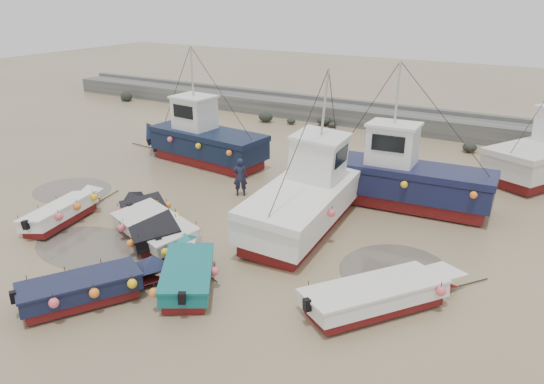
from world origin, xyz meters
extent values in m
plane|color=#9A835F|center=(0.00, 0.00, 0.00)|extent=(120.00, 120.00, 0.00)
cube|color=slate|center=(0.00, 22.00, 0.60)|extent=(60.00, 2.20, 1.20)
cube|color=slate|center=(0.00, 23.21, 1.32)|extent=(60.00, 0.60, 0.25)
ellipsoid|color=black|center=(5.10, 19.02, 0.29)|extent=(0.84, 0.86, 0.51)
ellipsoid|color=black|center=(7.80, 20.56, 0.34)|extent=(0.98, 1.07, 0.72)
ellipsoid|color=black|center=(-5.07, 20.46, 0.35)|extent=(0.99, 0.80, 0.58)
ellipsoid|color=black|center=(-23.51, 19.66, 0.23)|extent=(0.65, 0.64, 0.43)
ellipsoid|color=black|center=(-4.31, 20.27, 0.21)|extent=(0.61, 0.53, 0.32)
ellipsoid|color=black|center=(-9.17, 19.34, 0.38)|extent=(1.09, 0.88, 0.72)
ellipsoid|color=black|center=(-7.25, 19.65, 0.23)|extent=(0.65, 0.60, 0.37)
ellipsoid|color=black|center=(-0.92, 19.60, 0.22)|extent=(0.64, 0.62, 0.48)
ellipsoid|color=black|center=(-23.42, 19.80, 0.38)|extent=(1.10, 0.87, 0.86)
ellipsoid|color=black|center=(7.84, 20.42, 0.19)|extent=(0.55, 0.45, 0.29)
cylinder|color=#5A5148|center=(-4.45, -0.99, 0.00)|extent=(4.99, 4.99, 0.01)
cylinder|color=#5A5148|center=(5.86, 3.11, 0.00)|extent=(3.77, 3.77, 0.01)
cylinder|color=#5A5148|center=(-9.97, 2.74, 0.00)|extent=(3.85, 3.85, 0.01)
cylinder|color=#5A5148|center=(1.64, 11.42, 0.00)|extent=(6.86, 6.86, 0.01)
cube|color=maroon|center=(-7.17, -0.10, 0.15)|extent=(1.69, 3.34, 0.30)
cube|color=white|center=(-7.17, -0.10, 0.53)|extent=(1.92, 3.61, 0.45)
pyramid|color=white|center=(-7.58, 1.92, 0.98)|extent=(1.38, 0.95, 0.90)
cube|color=brown|center=(-7.17, -0.10, 0.69)|extent=(1.56, 3.02, 0.10)
cube|color=white|center=(-7.17, -0.10, 0.78)|extent=(1.98, 3.69, 0.07)
cube|color=black|center=(-6.82, -1.86, 0.70)|extent=(0.25, 0.22, 0.35)
cylinder|color=black|center=(-7.76, 2.78, 0.03)|extent=(0.44, 1.97, 0.04)
sphere|color=orange|center=(-7.64, -1.59, 0.63)|extent=(0.30, 0.30, 0.30)
sphere|color=orange|center=(-6.28, -0.76, 0.63)|extent=(0.30, 0.30, 0.30)
sphere|color=orange|center=(-7.86, -0.52, 0.63)|extent=(0.30, 0.30, 0.30)
sphere|color=orange|center=(-6.49, 0.31, 0.63)|extent=(0.30, 0.30, 0.30)
sphere|color=orange|center=(-8.07, 0.55, 0.63)|extent=(0.30, 0.30, 0.30)
sphere|color=orange|center=(-6.71, 1.38, 0.63)|extent=(0.30, 0.30, 0.30)
cube|color=maroon|center=(-1.80, -3.73, 0.15)|extent=(2.81, 3.47, 0.30)
cube|color=#121832|center=(-1.80, -3.73, 0.53)|extent=(3.14, 3.80, 0.45)
pyramid|color=#121832|center=(-0.72, -1.94, 0.98)|extent=(1.69, 1.41, 0.90)
cube|color=brown|center=(-1.80, -3.73, 0.69)|extent=(2.58, 3.16, 0.10)
cube|color=#121832|center=(-1.80, -3.73, 0.78)|extent=(3.23, 3.90, 0.07)
cube|color=black|center=(-2.75, -5.30, 0.70)|extent=(0.28, 0.27, 0.35)
cylinder|color=black|center=(-0.26, -1.18, 0.03)|extent=(1.07, 1.73, 0.04)
sphere|color=orange|center=(-3.29, -4.46, 0.63)|extent=(0.30, 0.30, 0.30)
sphere|color=orange|center=(-1.47, -4.91, 0.63)|extent=(0.30, 0.30, 0.30)
sphere|color=orange|center=(-2.71, -3.51, 0.63)|extent=(0.30, 0.30, 0.30)
sphere|color=orange|center=(-0.89, -3.96, 0.63)|extent=(0.30, 0.30, 0.30)
sphere|color=orange|center=(-2.13, -2.56, 0.63)|extent=(0.30, 0.30, 0.30)
sphere|color=orange|center=(-0.32, -3.00, 0.63)|extent=(0.30, 0.30, 0.30)
cube|color=maroon|center=(0.47, -1.44, 0.15)|extent=(2.71, 3.19, 0.30)
cube|color=#106164|center=(0.47, -1.44, 0.53)|extent=(3.02, 3.50, 0.45)
pyramid|color=#106164|center=(-0.62, 0.19, 0.98)|extent=(1.62, 1.41, 0.90)
cube|color=brown|center=(0.47, -1.44, 0.69)|extent=(2.49, 2.91, 0.10)
cube|color=#106164|center=(0.47, -1.44, 0.78)|extent=(3.11, 3.59, 0.07)
cube|color=black|center=(1.41, -2.83, 0.70)|extent=(0.28, 0.27, 0.35)
cylinder|color=black|center=(-1.09, 0.90, 0.03)|extent=(1.15, 1.68, 0.04)
sphere|color=orange|center=(0.48, -2.98, 0.63)|extent=(0.30, 0.30, 0.30)
sphere|color=orange|center=(1.19, -0.96, 0.63)|extent=(0.30, 0.30, 0.30)
sphere|color=orange|center=(-0.95, -0.85, 0.63)|extent=(0.30, 0.30, 0.30)
cube|color=maroon|center=(6.07, 0.47, 0.15)|extent=(3.49, 4.05, 0.30)
cube|color=white|center=(6.07, 0.47, 0.53)|extent=(3.87, 4.43, 0.45)
pyramid|color=white|center=(7.54, 2.48, 0.98)|extent=(1.77, 1.56, 0.90)
cube|color=brown|center=(6.07, 0.47, 0.69)|extent=(3.20, 3.69, 0.10)
cube|color=white|center=(6.07, 0.47, 0.78)|extent=(3.98, 4.55, 0.07)
cube|color=black|center=(4.76, -1.33, 0.70)|extent=(0.28, 0.28, 0.35)
cylinder|color=black|center=(8.12, 3.27, 0.03)|extent=(1.21, 1.64, 0.04)
sphere|color=orange|center=(4.30, -0.34, 0.63)|extent=(0.30, 0.30, 0.30)
sphere|color=orange|center=(7.85, 1.28, 0.63)|extent=(0.30, 0.30, 0.30)
cube|color=maroon|center=(-3.37, 1.07, 0.15)|extent=(3.93, 3.45, 0.30)
cube|color=black|center=(-3.37, 1.07, 0.53)|extent=(4.30, 3.82, 0.45)
pyramid|color=black|center=(-5.31, 2.54, 0.98)|extent=(1.56, 1.74, 0.90)
cube|color=brown|center=(-3.37, 1.07, 0.69)|extent=(3.58, 3.16, 0.10)
cube|color=black|center=(-3.37, 1.07, 0.78)|extent=(4.42, 3.93, 0.07)
cube|color=black|center=(-1.64, -0.24, 0.70)|extent=(0.28, 0.28, 0.35)
cylinder|color=black|center=(-6.08, 3.12, 0.03)|extent=(1.62, 1.24, 0.04)
sphere|color=orange|center=(-2.62, -0.68, 0.63)|extent=(0.30, 0.30, 0.30)
sphere|color=orange|center=(-2.14, 1.32, 0.63)|extent=(0.30, 0.30, 0.30)
sphere|color=orange|center=(-3.94, 0.32, 0.63)|extent=(0.30, 0.30, 0.30)
sphere|color=orange|center=(-3.46, 2.32, 0.63)|extent=(0.30, 0.30, 0.30)
sphere|color=orange|center=(-5.26, 1.32, 0.63)|extent=(0.30, 0.30, 0.30)
cube|color=maroon|center=(-2.84, 0.78, 0.15)|extent=(3.84, 2.62, 0.30)
cube|color=silver|center=(-2.84, 0.78, 0.53)|extent=(4.18, 2.96, 0.45)
pyramid|color=silver|center=(-0.72, 0.00, 0.98)|extent=(1.27, 1.89, 0.90)
cube|color=brown|center=(-2.84, 0.78, 0.69)|extent=(3.49, 2.42, 0.10)
cube|color=silver|center=(-2.84, 0.78, 0.78)|extent=(4.28, 3.05, 0.07)
cube|color=black|center=(-4.71, 1.47, 0.70)|extent=(0.24, 0.27, 0.35)
cylinder|color=black|center=(0.14, -0.32, 0.03)|extent=(1.89, 0.73, 0.04)
sphere|color=orange|center=(-3.92, 2.24, 0.63)|extent=(0.30, 0.30, 0.30)
sphere|color=orange|center=(-3.89, 0.11, 0.63)|extent=(0.30, 0.30, 0.30)
sphere|color=orange|center=(-2.50, 1.72, 0.63)|extent=(0.30, 0.30, 0.30)
sphere|color=orange|center=(-2.47, -0.41, 0.63)|extent=(0.30, 0.30, 0.30)
sphere|color=orange|center=(-1.07, 1.19, 0.63)|extent=(0.30, 0.30, 0.30)
cube|color=maroon|center=(-6.85, 9.47, 0.28)|extent=(6.38, 2.64, 0.55)
cube|color=black|center=(-6.85, 9.47, 1.02)|extent=(6.87, 3.04, 0.95)
pyramid|color=black|center=(-10.71, 9.87, 1.72)|extent=(1.66, 2.49, 1.40)
cube|color=brown|center=(-6.85, 9.47, 1.54)|extent=(6.71, 2.93, 0.08)
cube|color=black|center=(-6.85, 9.47, 1.68)|extent=(7.02, 3.10, 0.30)
cube|color=white|center=(-7.75, 9.56, 2.65)|extent=(2.16, 1.85, 1.70)
cube|color=white|center=(-7.75, 9.56, 3.56)|extent=(2.33, 1.99, 0.12)
cube|color=black|center=(-8.77, 9.67, 2.91)|extent=(0.20, 1.40, 0.68)
cylinder|color=#B7B7B2|center=(-7.75, 9.56, 4.92)|extent=(0.10, 0.10, 2.60)
cylinder|color=black|center=(-11.81, 9.99, 0.03)|extent=(2.99, 0.36, 0.05)
sphere|color=#EC5B6A|center=(-4.35, 7.90, 1.38)|extent=(0.30, 0.30, 0.30)
sphere|color=#EC5B6A|center=(-5.14, 10.59, 1.38)|extent=(0.30, 0.30, 0.30)
sphere|color=#EC5B6A|center=(-6.46, 8.12, 1.38)|extent=(0.30, 0.30, 0.30)
sphere|color=#EC5B6A|center=(-7.24, 10.81, 1.38)|extent=(0.30, 0.30, 0.30)
sphere|color=#EC5B6A|center=(-8.57, 8.34, 1.38)|extent=(0.30, 0.30, 0.30)
sphere|color=#EC5B6A|center=(-9.35, 11.03, 1.38)|extent=(0.30, 0.30, 0.30)
cube|color=maroon|center=(1.49, 4.66, 0.28)|extent=(2.86, 7.29, 0.55)
cube|color=white|center=(1.49, 4.66, 1.02)|extent=(3.30, 7.84, 0.95)
pyramid|color=white|center=(1.09, 9.01, 1.72)|extent=(2.73, 1.66, 1.40)
cube|color=brown|center=(1.49, 4.66, 1.54)|extent=(3.18, 7.66, 0.08)
cube|color=white|center=(1.49, 4.66, 1.68)|extent=(3.37, 8.02, 0.30)
cube|color=white|center=(1.39, 5.70, 2.65)|extent=(2.00, 2.16, 1.70)
cube|color=white|center=(1.39, 5.70, 3.56)|extent=(2.16, 2.33, 0.12)
cube|color=black|center=(1.30, 6.71, 2.91)|extent=(1.55, 0.19, 0.68)
cylinder|color=#B7B7B2|center=(1.39, 5.70, 4.92)|extent=(0.10, 0.10, 2.60)
cylinder|color=black|center=(0.98, 10.18, 0.03)|extent=(0.32, 2.99, 0.05)
sphere|color=#EC5B6A|center=(0.34, 1.50, 1.38)|extent=(0.30, 0.30, 0.30)
sphere|color=#EC5B6A|center=(3.00, 3.78, 1.38)|extent=(0.30, 0.30, 0.30)
sphere|color=#EC5B6A|center=(-0.03, 5.54, 1.38)|extent=(0.30, 0.30, 0.30)
sphere|color=#EC5B6A|center=(2.63, 7.81, 1.38)|extent=(0.30, 0.30, 0.30)
cube|color=maroon|center=(4.51, 8.98, 0.28)|extent=(6.54, 2.62, 0.55)
cube|color=#141839|center=(4.51, 8.98, 1.02)|extent=(7.04, 3.03, 0.95)
pyramid|color=#141839|center=(0.54, 8.65, 1.72)|extent=(1.62, 2.59, 1.40)
cube|color=brown|center=(4.51, 8.98, 1.54)|extent=(6.87, 2.92, 0.08)
cube|color=#141839|center=(4.51, 8.98, 1.68)|extent=(7.20, 3.10, 0.30)
cube|color=white|center=(3.57, 8.90, 2.65)|extent=(2.13, 1.90, 1.70)
cube|color=white|center=(3.57, 8.90, 3.56)|extent=(2.31, 2.05, 0.12)
cube|color=black|center=(2.56, 8.82, 2.91)|extent=(0.17, 1.48, 0.68)
cylinder|color=#B7B7B2|center=(3.57, 8.90, 4.92)|extent=(0.10, 0.10, 2.60)
cylinder|color=black|center=(-0.57, 8.56, 0.03)|extent=(2.99, 0.29, 0.05)
sphere|color=#EC5B6A|center=(7.33, 7.84, 1.38)|extent=(0.30, 0.30, 0.30)
sphere|color=#EC5B6A|center=(5.75, 10.45, 1.38)|extent=(0.30, 0.30, 0.30)
sphere|color=#EC5B6A|center=(4.62, 7.62, 1.38)|extent=(0.30, 0.30, 0.30)
sphere|color=#EC5B6A|center=(3.04, 10.23, 1.38)|extent=(0.30, 0.30, 0.30)
sphere|color=#EC5B6A|center=(1.90, 7.40, 1.38)|extent=(0.30, 0.30, 0.30)
sphere|color=#EC5B6A|center=(6.78, 14.36, 1.38)|extent=(0.30, 0.30, 0.30)
sphere|color=#EC5B6A|center=(7.78, 16.25, 1.38)|extent=(0.30, 0.30, 0.30)
sphere|color=#EC5B6A|center=(8.78, 18.13, 1.38)|extent=(0.30, 0.30, 0.30)
imported|color=#181D33|center=(-2.65, 6.32, 0.00)|extent=(0.79, 0.70, 1.81)
camera|label=1|loc=(10.36, -12.81, 9.07)|focal=35.00mm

